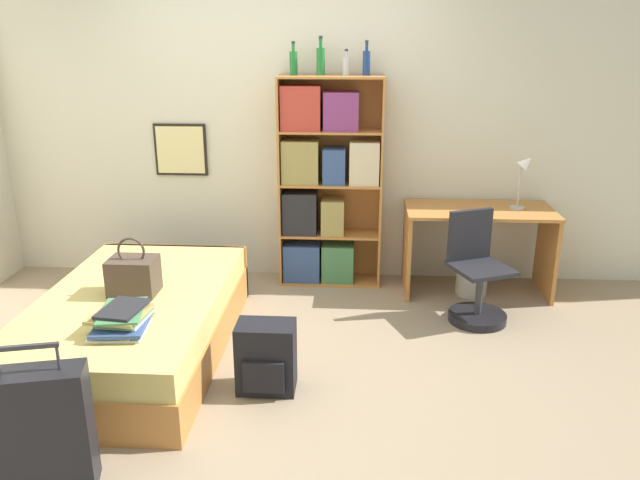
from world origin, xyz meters
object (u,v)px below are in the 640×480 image
desk_chair (476,286)px  backpack (266,358)px  handbag (134,275)px  bottle_blue (366,62)px  bookcase (323,184)px  desk_lamp (524,172)px  bottle_clear (346,65)px  desk (478,234)px  book_stack_on_bed (122,319)px  suitcase (40,431)px  waste_bin (471,280)px  bottle_brown (321,60)px  bottle_green (294,62)px  bed (136,323)px

desk_chair → backpack: 1.75m
handbag → bottle_blue: bearing=43.0°
bookcase → desk_chair: bookcase is taller
desk_lamp → bookcase: bearing=175.3°
bottle_clear → desk: bottle_clear is taller
desk → desk_chair: size_ratio=1.44×
book_stack_on_bed → desk_lamp: 3.15m
handbag → suitcase: handbag is taller
backpack → bottle_blue: bearing=72.2°
desk → desk_chair: 0.59m
handbag → suitcase: 1.32m
book_stack_on_bed → desk_lamp: (2.59, 1.71, 0.51)m
bottle_blue → book_stack_on_bed: bearing=-125.8°
backpack → waste_bin: (1.45, 1.53, -0.09)m
bottle_brown → bottle_clear: bottle_brown is taller
desk_lamp → waste_bin: desk_lamp is taller
bottle_green → desk: bearing=-6.5°
handbag → desk: 2.66m
bed → suitcase: suitcase is taller
handbag → bottle_brown: bearing=50.9°
bottle_brown → backpack: bottle_brown is taller
bottle_green → desk_chair: bottle_green is taller
bottle_brown → desk_lamp: bottle_brown is taller
desk → bottle_blue: bearing=169.5°
book_stack_on_bed → desk_lamp: size_ratio=0.93×
book_stack_on_bed → desk: bearing=36.9°
bottle_clear → suitcase: bearing=-115.9°
desk_lamp → backpack: bearing=-138.3°
bottle_blue → waste_bin: (0.89, -0.23, -1.69)m
desk_chair → backpack: (-1.39, -1.06, -0.05)m
bottle_blue → handbag: bearing=-137.0°
bottle_brown → desk_lamp: size_ratio=0.66×
bookcase → bottle_blue: size_ratio=6.57×
bottle_green → desk_lamp: bottle_green is taller
desk_lamp → desk_chair: (-0.40, -0.54, -0.74)m
book_stack_on_bed → bookcase: bearing=61.0°
desk_chair → bottle_brown: bearing=149.2°
book_stack_on_bed → bed: bearing=104.2°
suitcase → bottle_green: size_ratio=2.93×
bottle_brown → desk_lamp: 1.79m
bottle_clear → desk_lamp: bearing=-7.2°
bottle_brown → desk: 1.84m
desk_lamp → bottle_green: bearing=174.9°
bottle_blue → desk_chair: bearing=-40.2°
suitcase → backpack: size_ratio=1.76×
book_stack_on_bed → bookcase: (1.02, 1.84, 0.36)m
bookcase → desk_lamp: size_ratio=3.86×
bottle_brown → desk_chair: bottle_brown is taller
bookcase → desk_lamp: (1.56, -0.13, 0.15)m
bottle_clear → backpack: (-0.41, -1.77, -1.57)m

